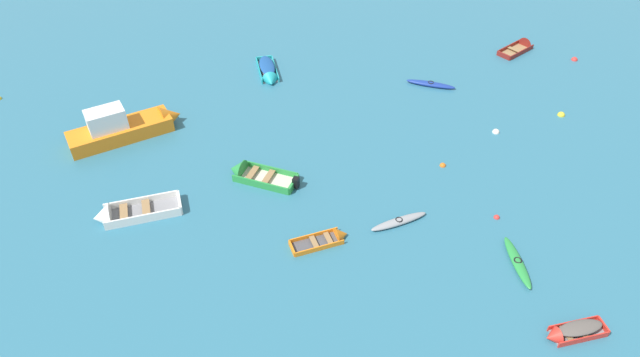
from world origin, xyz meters
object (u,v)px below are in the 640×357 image
object	(u,v)px
motor_launch_orange_cluster_outer	(127,126)
mooring_buoy_near_foreground	(496,132)
rowboat_maroon_back_row_center	(522,46)
mooring_buoy_between_boats_right	(443,166)
rowboat_white_far_left	(121,214)
mooring_buoy_far_field	(574,60)
rowboat_green_distant_center	(250,174)
kayak_green_back_row_left	(517,262)
kayak_deep_blue_outer_right	(431,84)
mooring_buoy_central	(561,115)
rowboat_orange_midfield_right	(332,238)
rowboat_turquoise_far_right	(268,72)
kayak_grey_cluster_inner	(399,221)
rowboat_red_midfield_left	(570,332)
mooring_buoy_trailing	(497,218)

from	to	relation	value
motor_launch_orange_cluster_outer	mooring_buoy_near_foreground	xyz separation A→B (m)	(22.54, -3.92, -0.72)
rowboat_maroon_back_row_center	mooring_buoy_between_boats_right	distance (m)	16.77
rowboat_white_far_left	rowboat_maroon_back_row_center	xyz separation A→B (m)	(29.10, 13.52, -0.08)
mooring_buoy_far_field	rowboat_green_distant_center	bearing A→B (deg)	-160.41
kayak_green_back_row_left	kayak_deep_blue_outer_right	bearing A→B (deg)	85.28
kayak_deep_blue_outer_right	mooring_buoy_central	world-z (taller)	kayak_deep_blue_outer_right
kayak_deep_blue_outer_right	mooring_buoy_near_foreground	distance (m)	6.41
rowboat_orange_midfield_right	rowboat_green_distant_center	bearing A→B (deg)	122.01
rowboat_maroon_back_row_center	kayak_green_back_row_left	bearing A→B (deg)	-116.65
rowboat_turquoise_far_right	mooring_buoy_far_field	size ratio (longest dim) A/B	8.29
rowboat_white_far_left	rowboat_maroon_back_row_center	size ratio (longest dim) A/B	1.30
kayak_grey_cluster_inner	mooring_buoy_central	bearing A→B (deg)	29.59
rowboat_red_midfield_left	kayak_grey_cluster_inner	size ratio (longest dim) A/B	0.86
rowboat_white_far_left	kayak_green_back_row_left	bearing A→B (deg)	-19.81
kayak_deep_blue_outer_right	rowboat_white_far_left	distance (m)	22.35
rowboat_white_far_left	rowboat_red_midfield_left	xyz separation A→B (m)	(19.29, -10.92, 0.02)
kayak_grey_cluster_inner	rowboat_green_distant_center	distance (m)	8.85
mooring_buoy_central	mooring_buoy_near_foreground	bearing A→B (deg)	-168.90
mooring_buoy_far_field	rowboat_red_midfield_left	bearing A→B (deg)	-120.27
motor_launch_orange_cluster_outer	mooring_buoy_near_foreground	bearing A→B (deg)	-9.87
motor_launch_orange_cluster_outer	kayak_grey_cluster_inner	distance (m)	17.68
rowboat_maroon_back_row_center	mooring_buoy_far_field	xyz separation A→B (m)	(3.00, -2.50, -0.16)
kayak_deep_blue_outer_right	rowboat_red_midfield_left	xyz separation A→B (m)	(-0.95, -20.41, 0.10)
rowboat_turquoise_far_right	mooring_buoy_between_boats_right	size ratio (longest dim) A/B	10.72
mooring_buoy_between_boats_right	mooring_buoy_near_foreground	bearing A→B (deg)	29.66
kayak_green_back_row_left	mooring_buoy_central	world-z (taller)	kayak_green_back_row_left
rowboat_white_far_left	mooring_buoy_between_boats_right	bearing A→B (deg)	3.01
rowboat_orange_midfield_right	rowboat_white_far_left	bearing A→B (deg)	161.05
rowboat_white_far_left	mooring_buoy_central	distance (m)	27.76
kayak_green_back_row_left	mooring_buoy_trailing	world-z (taller)	kayak_green_back_row_left
kayak_grey_cluster_inner	mooring_buoy_trailing	size ratio (longest dim) A/B	10.19
rowboat_turquoise_far_right	rowboat_maroon_back_row_center	world-z (taller)	rowboat_turquoise_far_right
mooring_buoy_trailing	motor_launch_orange_cluster_outer	bearing A→B (deg)	150.34
kayak_deep_blue_outer_right	rowboat_green_distant_center	bearing A→B (deg)	-150.85
rowboat_red_midfield_left	mooring_buoy_far_field	world-z (taller)	rowboat_red_midfield_left
kayak_green_back_row_left	mooring_buoy_between_boats_right	xyz separation A→B (m)	(-0.89, 7.75, -0.15)
rowboat_maroon_back_row_center	rowboat_orange_midfield_right	size ratio (longest dim) A/B	1.15
rowboat_red_midfield_left	rowboat_orange_midfield_right	bearing A→B (deg)	140.30
mooring_buoy_between_boats_right	kayak_grey_cluster_inner	bearing A→B (deg)	-133.85
rowboat_green_distant_center	mooring_buoy_trailing	distance (m)	13.61
mooring_buoy_near_foreground	kayak_green_back_row_left	bearing A→B (deg)	-108.98
motor_launch_orange_cluster_outer	kayak_deep_blue_outer_right	distance (m)	20.47
rowboat_red_midfield_left	mooring_buoy_between_boats_right	bearing A→B (deg)	96.20
rowboat_turquoise_far_right	mooring_buoy_central	size ratio (longest dim) A/B	8.17
kayak_deep_blue_outer_right	rowboat_white_far_left	size ratio (longest dim) A/B	0.71
kayak_grey_cluster_inner	mooring_buoy_between_boats_right	distance (m)	5.62
rowboat_maroon_back_row_center	mooring_buoy_far_field	size ratio (longest dim) A/B	7.51
mooring_buoy_trailing	rowboat_orange_midfield_right	bearing A→B (deg)	179.62
rowboat_green_distant_center	rowboat_red_midfield_left	bearing A→B (deg)	-46.41
rowboat_turquoise_far_right	mooring_buoy_central	distance (m)	20.05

